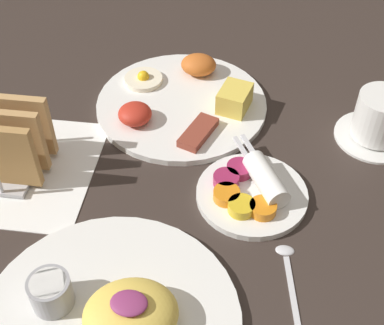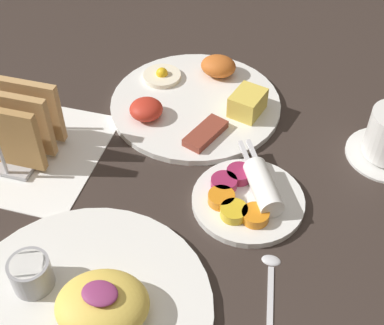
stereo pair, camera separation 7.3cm
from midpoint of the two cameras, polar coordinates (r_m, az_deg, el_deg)
name	(u,v)px [view 1 (the left image)]	position (r m, az deg, el deg)	size (l,w,h in m)	color
ground_plane	(154,187)	(0.75, -6.88, -2.80)	(3.00, 3.00, 0.00)	#332823
napkin_flat	(18,168)	(0.82, -20.54, -0.65)	(0.22, 0.22, 0.00)	white
plate_breakfast	(183,100)	(0.87, -3.38, 6.53)	(0.27, 0.27, 0.05)	white
plate_condiments	(252,190)	(0.72, 3.54, -3.07)	(0.15, 0.17, 0.04)	white
plate_foreground	(110,318)	(0.62, -12.21, -16.12)	(0.30, 0.30, 0.06)	white
toast_rack	(10,142)	(0.79, -21.44, 1.91)	(0.10, 0.12, 0.10)	#B7B7BC
coffee_cup	(379,119)	(0.83, 16.99, 4.31)	(0.12, 0.12, 0.08)	white
teaspoon	(289,271)	(0.66, 7.14, -11.61)	(0.03, 0.13, 0.01)	silver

